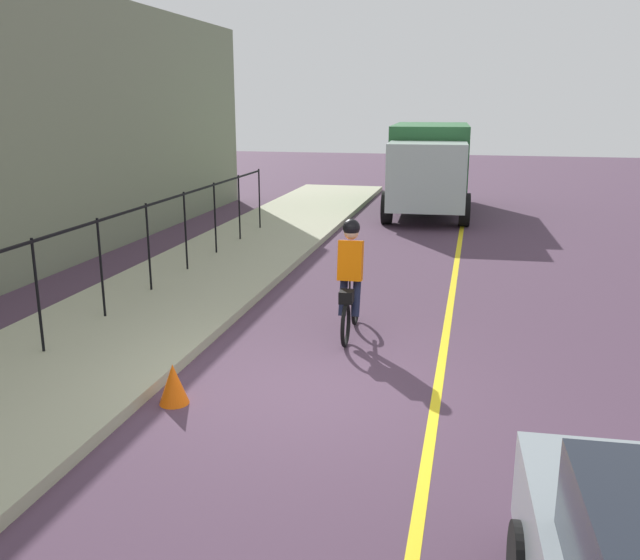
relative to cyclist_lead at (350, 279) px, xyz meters
The scene contains 7 objects.
ground_plane 2.34m from the cyclist_lead, behind, with size 80.00×80.00×0.00m, color #493346.
lane_line_centre 2.74m from the cyclist_lead, 146.19° to the right, with size 36.00×0.12×0.01m, color yellow.
sidewalk 4.24m from the cyclist_lead, 121.15° to the left, with size 40.00×3.20×0.15m, color #A2A285.
iron_fence 4.14m from the cyclist_lead, 106.21° to the left, with size 17.97×0.04×1.60m.
cyclist_lead is the anchor object (origin of this frame).
box_truck_background 12.61m from the cyclist_lead, ahead, with size 6.81×2.77×2.78m.
traffic_cone_near 3.32m from the cyclist_lead, 150.23° to the left, with size 0.36×0.36×0.50m, color #F85E0A.
Camera 1 is at (-7.58, -1.92, 3.50)m, focal length 38.09 mm.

